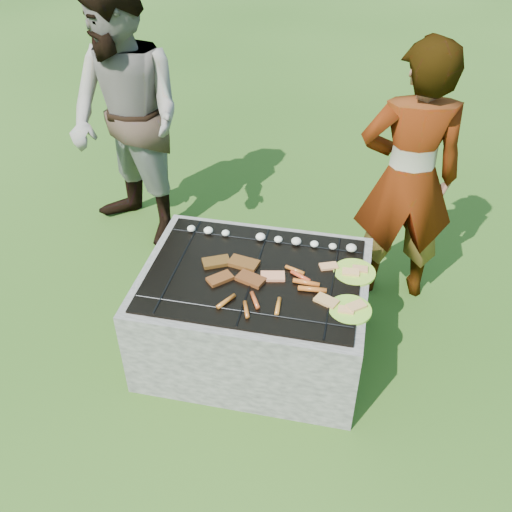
{
  "coord_description": "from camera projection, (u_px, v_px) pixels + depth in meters",
  "views": [
    {
      "loc": [
        0.53,
        -2.45,
        2.69
      ],
      "look_at": [
        0.0,
        0.05,
        0.7
      ],
      "focal_mm": 40.0,
      "sensor_mm": 36.0,
      "label": 1
    }
  ],
  "objects": [
    {
      "name": "cook",
      "position": [
        408.0,
        179.0,
        3.56
      ],
      "size": [
        0.7,
        0.51,
        1.77
      ],
      "primitive_type": "imported",
      "rotation": [
        0.0,
        0.0,
        3.28
      ],
      "color": "gray",
      "rests_on": "ground"
    },
    {
      "name": "bread_on_grate",
      "position": [
        302.0,
        282.0,
        3.18
      ],
      "size": [
        0.47,
        0.41,
        0.02
      ],
      "color": "tan",
      "rests_on": "fire_pit"
    },
    {
      "name": "bystander",
      "position": [
        127.0,
        120.0,
        4.03
      ],
      "size": [
        1.19,
        1.11,
        1.95
      ],
      "primitive_type": "imported",
      "rotation": [
        0.0,
        0.0,
        -0.52
      ],
      "color": "#A09785",
      "rests_on": "ground"
    },
    {
      "name": "pork_slabs",
      "position": [
        234.0,
        270.0,
        3.27
      ],
      "size": [
        0.41,
        0.3,
        0.03
      ],
      "color": "brown",
      "rests_on": "fire_pit"
    },
    {
      "name": "lawn",
      "position": [
        254.0,
        347.0,
        3.63
      ],
      "size": [
        60.0,
        60.0,
        0.0
      ],
      "primitive_type": "plane",
      "color": "#1F4110",
      "rests_on": "ground"
    },
    {
      "name": "mushrooms",
      "position": [
        276.0,
        239.0,
        3.49
      ],
      "size": [
        1.06,
        0.06,
        0.04
      ],
      "color": "#ECE6C8",
      "rests_on": "fire_pit"
    },
    {
      "name": "plate_far",
      "position": [
        354.0,
        272.0,
        3.27
      ],
      "size": [
        0.24,
        0.24,
        0.03
      ],
      "color": "#CEF53A",
      "rests_on": "fire_pit"
    },
    {
      "name": "fire_pit",
      "position": [
        254.0,
        315.0,
        3.46
      ],
      "size": [
        1.3,
        1.0,
        0.62
      ],
      "color": "#A0988E",
      "rests_on": "ground"
    },
    {
      "name": "sausages",
      "position": [
        283.0,
        291.0,
        3.12
      ],
      "size": [
        0.56,
        0.47,
        0.03
      ],
      "color": "#D45B23",
      "rests_on": "fire_pit"
    },
    {
      "name": "plate_near",
      "position": [
        350.0,
        309.0,
        3.02
      ],
      "size": [
        0.29,
        0.29,
        0.03
      ],
      "color": "#AEDA34",
      "rests_on": "fire_pit"
    }
  ]
}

